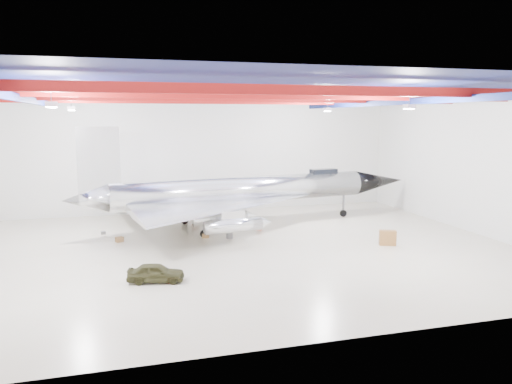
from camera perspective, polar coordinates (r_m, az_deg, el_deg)
name	(u,v)px	position (r m, az deg, el deg)	size (l,w,h in m)	color
floor	(226,250)	(34.63, -3.45, -6.64)	(40.00, 40.00, 0.00)	#C3B69B
wall_back	(192,155)	(48.32, -7.32, 4.25)	(40.00, 40.00, 0.00)	silver
wall_right	(476,163)	(42.58, 23.83, 3.02)	(30.00, 30.00, 0.00)	silver
ceiling	(225,87)	(33.48, -3.62, 11.85)	(40.00, 40.00, 0.00)	#0A0F38
ceiling_structure	(225,98)	(33.45, -3.61, 10.69)	(39.50, 29.50, 1.08)	maroon
jet_aircraft	(243,194)	(41.59, -1.46, -0.18)	(30.73, 19.80, 8.39)	silver
jeep	(156,273)	(28.52, -11.38, -9.03)	(1.26, 3.12, 1.06)	#313118
desk	(388,238)	(36.97, 14.81, -5.08)	(1.16, 0.58, 1.06)	brown
crate_ply	(119,239)	(38.08, -15.35, -5.25)	(0.53, 0.42, 0.37)	olive
toolbox_red	(195,223)	(42.66, -6.96, -3.58)	(0.43, 0.34, 0.30)	#99240F
engine_drum	(230,235)	(37.85, -3.04, -4.96)	(0.51, 0.51, 0.46)	#59595B
crate_small	(103,233)	(40.86, -17.05, -4.48)	(0.34, 0.27, 0.24)	#59595B
tool_chest	(259,227)	(40.57, 0.35, -4.06)	(0.46, 0.46, 0.41)	#99240F
oil_barrel	(205,235)	(38.14, -5.81, -4.96)	(0.52, 0.42, 0.36)	olive
spares_box	(247,221)	(42.98, -1.05, -3.35)	(0.45, 0.45, 0.41)	#59595B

